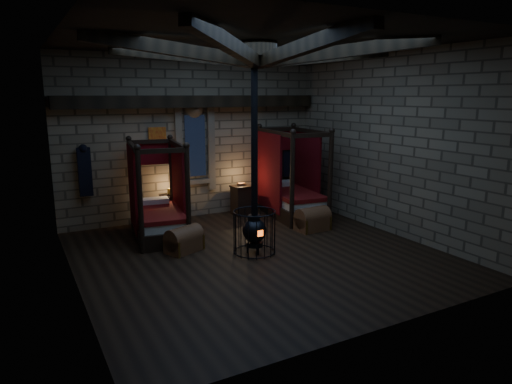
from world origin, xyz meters
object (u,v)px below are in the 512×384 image
bed_left (158,214)px  trunk_right (313,220)px  trunk_left (184,240)px  stove (254,226)px  bed_right (291,195)px

bed_left → trunk_right: size_ratio=2.67×
bed_left → trunk_right: 3.67m
bed_left → trunk_right: (3.42, -1.30, -0.28)m
trunk_left → stove: stove is taller
bed_right → trunk_right: bearing=-94.7°
trunk_left → trunk_right: trunk_right is taller
trunk_left → bed_right: bearing=-1.3°
trunk_left → bed_left: bearing=73.8°
trunk_right → stove: bearing=-162.3°
bed_right → stove: size_ratio=0.58×
bed_right → bed_left: bearing=-171.0°
trunk_right → stove: (-2.01, -0.77, 0.32)m
stove → trunk_left: bearing=146.2°
bed_right → trunk_left: size_ratio=2.70×
bed_left → trunk_left: bearing=-74.7°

